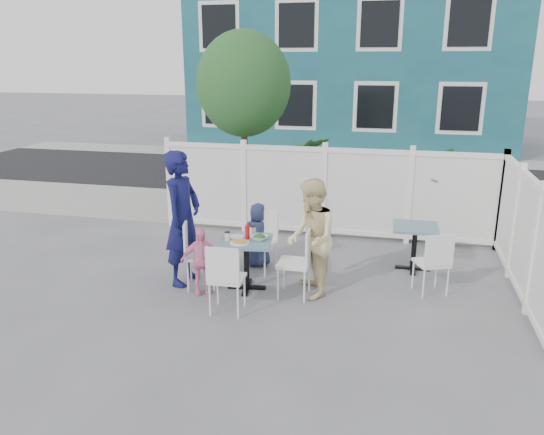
% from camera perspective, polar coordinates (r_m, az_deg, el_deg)
% --- Properties ---
extents(ground, '(80.00, 80.00, 0.00)m').
position_cam_1_polar(ground, '(7.34, 1.96, -7.79)').
color(ground, slate).
extents(near_sidewalk, '(24.00, 2.60, 0.01)m').
position_cam_1_polar(near_sidewalk, '(10.86, 6.01, 0.31)').
color(near_sidewalk, gray).
rests_on(near_sidewalk, ground).
extents(street, '(24.00, 5.00, 0.01)m').
position_cam_1_polar(street, '(14.43, 7.99, 4.29)').
color(street, black).
rests_on(street, ground).
extents(far_sidewalk, '(24.00, 1.60, 0.01)m').
position_cam_1_polar(far_sidewalk, '(17.47, 9.04, 6.36)').
color(far_sidewalk, gray).
rests_on(far_sidewalk, ground).
extents(building, '(11.00, 6.00, 6.00)m').
position_cam_1_polar(building, '(20.63, 8.81, 16.27)').
color(building, '#185060').
rests_on(building, ground).
extents(fence_back, '(5.86, 0.08, 1.60)m').
position_cam_1_polar(fence_back, '(9.31, 5.60, 2.54)').
color(fence_back, white).
rests_on(fence_back, ground).
extents(fence_right, '(0.08, 3.66, 1.60)m').
position_cam_1_polar(fence_right, '(7.68, 25.51, -2.06)').
color(fence_right, white).
rests_on(fence_right, ground).
extents(tree, '(1.80, 1.62, 3.59)m').
position_cam_1_polar(tree, '(10.29, -3.08, 14.11)').
color(tree, '#382316').
rests_on(tree, ground).
extents(utility_cabinet, '(0.72, 0.55, 1.25)m').
position_cam_1_polar(utility_cabinet, '(11.35, -4.41, 4.28)').
color(utility_cabinet, gold).
rests_on(utility_cabinet, ground).
extents(potted_shrub_a, '(1.33, 1.33, 1.68)m').
position_cam_1_polar(potted_shrub_a, '(10.03, 3.87, 3.94)').
color(potted_shrub_a, '#1C4725').
rests_on(potted_shrub_a, ground).
extents(potted_shrub_b, '(1.28, 1.45, 1.51)m').
position_cam_1_polar(potted_shrub_b, '(9.83, 15.46, 2.58)').
color(potted_shrub_b, '#1C4725').
rests_on(potted_shrub_b, ground).
extents(main_table, '(0.76, 0.76, 0.71)m').
position_cam_1_polar(main_table, '(7.18, -2.78, -3.63)').
color(main_table, '#385973').
rests_on(main_table, ground).
extents(spare_table, '(0.65, 0.65, 0.68)m').
position_cam_1_polar(spare_table, '(8.12, 15.13, -1.93)').
color(spare_table, '#385973').
rests_on(spare_table, ground).
extents(chair_left, '(0.52, 0.53, 0.95)m').
position_cam_1_polar(chair_left, '(7.32, -8.28, -3.37)').
color(chair_left, white).
rests_on(chair_left, ground).
extents(chair_right, '(0.42, 0.43, 0.95)m').
position_cam_1_polar(chair_right, '(6.94, 3.07, -4.29)').
color(chair_right, white).
rests_on(chair_right, ground).
extents(chair_back, '(0.50, 0.49, 0.90)m').
position_cam_1_polar(chair_back, '(7.84, -1.03, -2.04)').
color(chair_back, white).
rests_on(chair_back, ground).
extents(chair_near, '(0.43, 0.42, 0.91)m').
position_cam_1_polar(chair_near, '(6.49, -5.06, -6.11)').
color(chair_near, white).
rests_on(chair_near, ground).
extents(chair_spare, '(0.52, 0.51, 0.88)m').
position_cam_1_polar(chair_spare, '(7.32, 17.09, -4.29)').
color(chair_spare, white).
rests_on(chair_spare, ground).
extents(man, '(0.53, 0.73, 1.88)m').
position_cam_1_polar(man, '(7.38, -9.58, -0.09)').
color(man, '#111247').
rests_on(man, ground).
extents(woman, '(0.81, 0.91, 1.58)m').
position_cam_1_polar(woman, '(6.93, 4.23, -2.29)').
color(woman, '#E8C858').
rests_on(woman, ground).
extents(boy, '(0.55, 0.45, 0.98)m').
position_cam_1_polar(boy, '(8.01, -1.51, -1.89)').
color(boy, '#20294E').
rests_on(boy, ground).
extents(toddler, '(0.58, 0.43, 0.92)m').
position_cam_1_polar(toddler, '(7.13, -7.67, -4.67)').
color(toddler, pink).
rests_on(toddler, ground).
extents(plate_main, '(0.26, 0.26, 0.02)m').
position_cam_1_polar(plate_main, '(7.00, -3.50, -2.71)').
color(plate_main, white).
rests_on(plate_main, main_table).
extents(plate_side, '(0.21, 0.21, 0.01)m').
position_cam_1_polar(plate_side, '(7.24, -3.81, -2.07)').
color(plate_side, white).
rests_on(plate_side, main_table).
extents(salad_bowl, '(0.22, 0.22, 0.05)m').
position_cam_1_polar(salad_bowl, '(7.12, -1.37, -2.21)').
color(salad_bowl, white).
rests_on(salad_bowl, main_table).
extents(coffee_cup_a, '(0.07, 0.07, 0.11)m').
position_cam_1_polar(coffee_cup_a, '(7.10, -4.81, -2.05)').
color(coffee_cup_a, beige).
rests_on(coffee_cup_a, main_table).
extents(coffee_cup_b, '(0.09, 0.09, 0.13)m').
position_cam_1_polar(coffee_cup_b, '(7.28, -2.09, -1.48)').
color(coffee_cup_b, beige).
rests_on(coffee_cup_b, main_table).
extents(ketchup_bottle, '(0.06, 0.06, 0.19)m').
position_cam_1_polar(ketchup_bottle, '(7.14, -2.68, -1.57)').
color(ketchup_bottle, red).
rests_on(ketchup_bottle, main_table).
extents(salt_shaker, '(0.03, 0.03, 0.07)m').
position_cam_1_polar(salt_shaker, '(7.38, -2.89, -1.48)').
color(salt_shaker, white).
rests_on(salt_shaker, main_table).
extents(pepper_shaker, '(0.03, 0.03, 0.07)m').
position_cam_1_polar(pepper_shaker, '(7.36, -2.65, -1.53)').
color(pepper_shaker, black).
rests_on(pepper_shaker, main_table).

